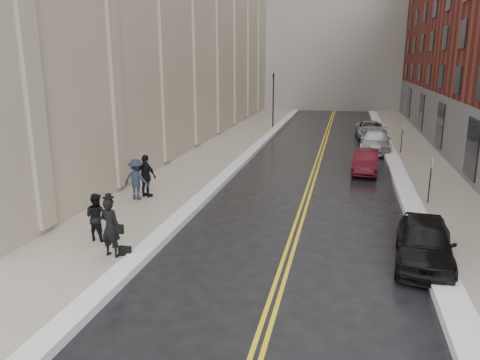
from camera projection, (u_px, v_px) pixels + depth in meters
The scene contains 18 objects.
ground at pixel (207, 263), 15.10m from camera, with size 160.00×160.00×0.00m, color black.
sidewalk_left at pixel (212, 157), 31.16m from camera, with size 4.00×64.00×0.15m, color gray.
sidewalk_right at pixel (426, 167), 28.24m from camera, with size 3.00×64.00×0.15m, color gray.
lane_stripe_a at pixel (316, 163), 29.69m from camera, with size 0.12×64.00×0.01m, color gold.
lane_stripe_b at pixel (319, 163), 29.63m from camera, with size 0.12×64.00×0.01m, color gold.
snow_ridge_left at pixel (245, 158), 30.65m from camera, with size 0.70×60.80×0.26m, color white.
snow_ridge_right at pixel (394, 164), 28.62m from camera, with size 0.85×60.80×0.30m, color white.
traffic_signal at pixel (273, 96), 43.21m from camera, with size 0.18×0.15×5.20m.
parking_sign_near at pixel (430, 177), 20.60m from camera, with size 0.06×0.35×2.23m.
parking_sign_far at pixel (402, 135), 31.93m from camera, with size 0.06×0.35×2.23m.
car_black at pixel (425, 242), 14.86m from camera, with size 1.74×4.33×1.48m, color black.
car_maroon at pixel (366, 162), 26.98m from camera, with size 1.39×3.98×1.31m, color #420B14.
car_silver_near at pixel (375, 141), 33.27m from camera, with size 2.08×5.12×1.48m, color #B4B6BC.
car_silver_far at pixel (370, 130), 39.15m from camera, with size 2.29×4.96×1.38m, color #989AA0.
pedestrian_main at pixel (110, 227), 15.04m from camera, with size 0.72×0.47×1.98m, color black.
pedestrian_a at pixel (96, 217), 16.46m from camera, with size 0.83×0.65×1.71m, color black.
pedestrian_b at pixel (136, 179), 21.26m from camera, with size 1.21×0.70×1.87m, color #1B2132.
pedestrian_c at pixel (146, 176), 21.62m from camera, with size 1.17×0.49×1.99m, color black.
Camera 1 is at (4.17, -13.36, 6.37)m, focal length 35.00 mm.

